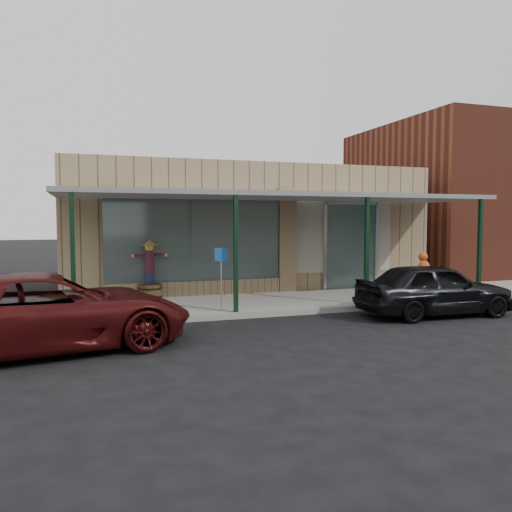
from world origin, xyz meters
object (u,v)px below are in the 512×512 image
object	(u,v)px
handicap_sign	(221,270)
car_maroon	(49,311)
barrel_scarecrow	(150,279)
parked_sedan	(434,289)
barrel_pumpkin	(394,289)

from	to	relation	value
handicap_sign	car_maroon	distance (m)	4.32
barrel_scarecrow	handicap_sign	xyz separation A→B (m)	(1.47, -2.40, 0.43)
barrel_scarecrow	handicap_sign	size ratio (longest dim) A/B	1.08
parked_sedan	car_maroon	size ratio (longest dim) A/B	0.78
barrel_pumpkin	handicap_sign	distance (m)	5.39
barrel_scarecrow	car_maroon	world-z (taller)	barrel_scarecrow
handicap_sign	parked_sedan	distance (m)	5.33
barrel_pumpkin	handicap_sign	bearing A→B (deg)	-174.02
barrel_scarecrow	car_maroon	xyz separation A→B (m)	(-2.30, -4.47, -0.01)
handicap_sign	car_maroon	bearing A→B (deg)	-138.47
barrel_pumpkin	car_maroon	xyz separation A→B (m)	(-9.07, -2.63, 0.32)
barrel_pumpkin	parked_sedan	size ratio (longest dim) A/B	0.17
barrel_scarecrow	handicap_sign	world-z (taller)	barrel_scarecrow
barrel_scarecrow	car_maroon	distance (m)	5.03
barrel_scarecrow	parked_sedan	size ratio (longest dim) A/B	0.42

